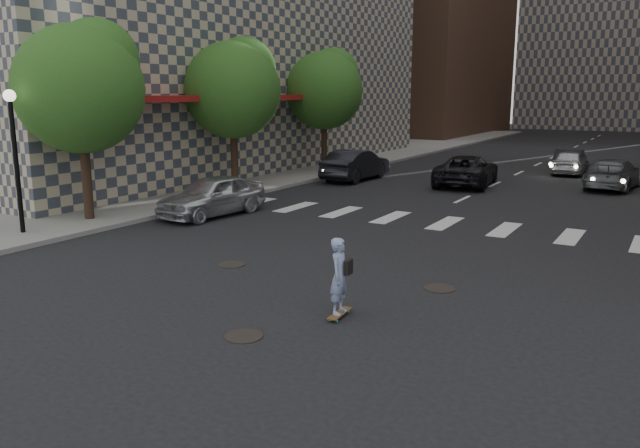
{
  "coord_description": "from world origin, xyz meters",
  "views": [
    {
      "loc": [
        7.77,
        -10.98,
        4.34
      ],
      "look_at": [
        0.5,
        1.44,
        1.3
      ],
      "focal_mm": 35.0,
      "sensor_mm": 36.0,
      "label": 1
    }
  ],
  "objects_px": {
    "lamppost": "(14,141)",
    "traffic_car_d": "(571,162)",
    "traffic_car_b": "(613,174)",
    "traffic_car_e": "(570,161)",
    "traffic_car_c": "(467,170)",
    "tree_c": "(326,87)",
    "skateboarder": "(340,276)",
    "tree_b": "(235,85)",
    "tree_a": "(84,83)",
    "traffic_car_a": "(356,165)",
    "silver_sedan": "(212,196)"
  },
  "relations": [
    {
      "from": "tree_c",
      "to": "traffic_car_b",
      "type": "distance_m",
      "value": 15.08
    },
    {
      "from": "traffic_car_d",
      "to": "traffic_car_e",
      "type": "xyz_separation_m",
      "value": [
        -0.15,
        0.66,
        -0.03
      ]
    },
    {
      "from": "tree_c",
      "to": "traffic_car_a",
      "type": "bearing_deg",
      "value": -36.0
    },
    {
      "from": "traffic_car_b",
      "to": "traffic_car_e",
      "type": "relative_size",
      "value": 1.21
    },
    {
      "from": "tree_a",
      "to": "skateboarder",
      "type": "height_order",
      "value": "tree_a"
    },
    {
      "from": "tree_c",
      "to": "traffic_car_c",
      "type": "distance_m",
      "value": 9.3
    },
    {
      "from": "traffic_car_b",
      "to": "tree_b",
      "type": "bearing_deg",
      "value": 38.85
    },
    {
      "from": "tree_a",
      "to": "traffic_car_d",
      "type": "height_order",
      "value": "tree_a"
    },
    {
      "from": "lamppost",
      "to": "traffic_car_d",
      "type": "distance_m",
      "value": 27.35
    },
    {
      "from": "lamppost",
      "to": "traffic_car_a",
      "type": "xyz_separation_m",
      "value": [
        3.0,
        16.49,
        -2.16
      ]
    },
    {
      "from": "lamppost",
      "to": "traffic_car_d",
      "type": "relative_size",
      "value": 1.08
    },
    {
      "from": "tree_a",
      "to": "traffic_car_c",
      "type": "distance_m",
      "value": 17.5
    },
    {
      "from": "silver_sedan",
      "to": "traffic_car_a",
      "type": "xyz_separation_m",
      "value": [
        0.17,
        10.93,
        0.04
      ]
    },
    {
      "from": "traffic_car_b",
      "to": "traffic_car_d",
      "type": "height_order",
      "value": "traffic_car_b"
    },
    {
      "from": "tree_a",
      "to": "tree_b",
      "type": "xyz_separation_m",
      "value": [
        0.0,
        8.0,
        0.0
      ]
    },
    {
      "from": "tree_c",
      "to": "traffic_car_c",
      "type": "bearing_deg",
      "value": -7.75
    },
    {
      "from": "traffic_car_a",
      "to": "traffic_car_c",
      "type": "distance_m",
      "value": 5.49
    },
    {
      "from": "traffic_car_c",
      "to": "traffic_car_e",
      "type": "height_order",
      "value": "traffic_car_c"
    },
    {
      "from": "tree_a",
      "to": "traffic_car_e",
      "type": "height_order",
      "value": "tree_a"
    },
    {
      "from": "silver_sedan",
      "to": "traffic_car_b",
      "type": "bearing_deg",
      "value": 56.13
    },
    {
      "from": "tree_c",
      "to": "traffic_car_e",
      "type": "xyz_separation_m",
      "value": [
        11.78,
        6.51,
        -4.0
      ]
    },
    {
      "from": "traffic_car_b",
      "to": "traffic_car_d",
      "type": "bearing_deg",
      "value": -54.52
    },
    {
      "from": "traffic_car_b",
      "to": "traffic_car_d",
      "type": "distance_m",
      "value": 5.25
    },
    {
      "from": "traffic_car_e",
      "to": "traffic_car_b",
      "type": "bearing_deg",
      "value": 114.68
    },
    {
      "from": "skateboarder",
      "to": "traffic_car_b",
      "type": "bearing_deg",
      "value": 78.01
    },
    {
      "from": "traffic_car_d",
      "to": "tree_a",
      "type": "bearing_deg",
      "value": 60.2
    },
    {
      "from": "tree_a",
      "to": "tree_b",
      "type": "relative_size",
      "value": 1.0
    },
    {
      "from": "tree_a",
      "to": "traffic_car_c",
      "type": "xyz_separation_m",
      "value": [
        8.35,
        14.86,
        -3.93
      ]
    },
    {
      "from": "traffic_car_b",
      "to": "traffic_car_e",
      "type": "distance_m",
      "value": 5.91
    },
    {
      "from": "traffic_car_b",
      "to": "traffic_car_d",
      "type": "xyz_separation_m",
      "value": [
        -2.56,
        4.59,
        -0.01
      ]
    },
    {
      "from": "traffic_car_d",
      "to": "lamppost",
      "type": "bearing_deg",
      "value": 62.78
    },
    {
      "from": "skateboarder",
      "to": "tree_c",
      "type": "bearing_deg",
      "value": 116.06
    },
    {
      "from": "silver_sedan",
      "to": "traffic_car_d",
      "type": "distance_m",
      "value": 21.01
    },
    {
      "from": "tree_b",
      "to": "traffic_car_e",
      "type": "distance_m",
      "value": 19.11
    },
    {
      "from": "tree_b",
      "to": "tree_c",
      "type": "height_order",
      "value": "same"
    },
    {
      "from": "tree_b",
      "to": "traffic_car_b",
      "type": "height_order",
      "value": "tree_b"
    },
    {
      "from": "silver_sedan",
      "to": "traffic_car_c",
      "type": "distance_m",
      "value": 13.17
    },
    {
      "from": "skateboarder",
      "to": "traffic_car_d",
      "type": "bearing_deg",
      "value": 85.04
    },
    {
      "from": "lamppost",
      "to": "tree_c",
      "type": "relative_size",
      "value": 0.65
    },
    {
      "from": "lamppost",
      "to": "skateboarder",
      "type": "distance_m",
      "value": 11.97
    },
    {
      "from": "tree_c",
      "to": "traffic_car_a",
      "type": "xyz_separation_m",
      "value": [
        2.95,
        -2.15,
        -3.88
      ]
    },
    {
      "from": "traffic_car_c",
      "to": "traffic_car_d",
      "type": "distance_m",
      "value": 7.84
    },
    {
      "from": "traffic_car_d",
      "to": "traffic_car_e",
      "type": "distance_m",
      "value": 0.68
    },
    {
      "from": "tree_c",
      "to": "silver_sedan",
      "type": "height_order",
      "value": "tree_c"
    },
    {
      "from": "traffic_car_c",
      "to": "traffic_car_e",
      "type": "relative_size",
      "value": 1.31
    },
    {
      "from": "traffic_car_e",
      "to": "skateboarder",
      "type": "bearing_deg",
      "value": 87.12
    },
    {
      "from": "tree_c",
      "to": "traffic_car_d",
      "type": "xyz_separation_m",
      "value": [
        11.93,
        5.84,
        -3.97
      ]
    },
    {
      "from": "traffic_car_e",
      "to": "silver_sedan",
      "type": "bearing_deg",
      "value": 62.67
    },
    {
      "from": "lamppost",
      "to": "traffic_car_b",
      "type": "bearing_deg",
      "value": 53.84
    },
    {
      "from": "tree_c",
      "to": "traffic_car_b",
      "type": "relative_size",
      "value": 1.39
    }
  ]
}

